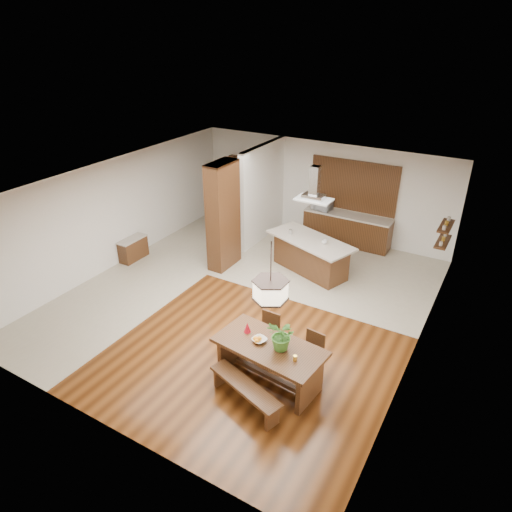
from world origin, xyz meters
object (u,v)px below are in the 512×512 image
Objects in this scene: hallway_console at (133,249)px; island_cup at (324,242)px; dining_chair_right at (310,355)px; kitchen_island at (310,255)px; dining_table at (269,355)px; foliage_plant at (282,336)px; range_hood at (315,183)px; dining_bench at (245,394)px; dining_chair_left at (266,335)px; fruit_bowl at (259,340)px; microwave at (322,204)px; pendant_lantern at (271,277)px.

hallway_console is 6.60× the size of island_cup.
dining_chair_right is 4.05m from kitchen_island.
dining_table is at bearing -22.94° from hallway_console.
foliage_plant is 0.65× the size of range_hood.
dining_table reaches higher than hallway_console.
dining_chair_left reaches higher than dining_bench.
hallway_console is at bearing 156.30° from fruit_bowl.
microwave is (-2.26, 5.81, 0.66)m from dining_chair_right.
dining_chair_left is at bearing -69.19° from microwave.
dining_chair_right is 6.67× the size of island_cup.
microwave reaches higher than dining_chair_right.
dining_table is 6.60m from microwave.
kitchen_island is at bearing 101.44° from dining_bench.
microwave is at bearing 117.85° from dining_chair_right.
dining_chair_left is 1.01× the size of range_hood.
pendant_lantern is (-0.00, 0.00, 1.63)m from dining_table.
kitchen_island is at bearing 101.45° from dining_chair_left.
hallway_console is at bearing -158.01° from range_hood.
microwave is at bearing 102.80° from dining_bench.
microwave is at bearing 44.85° from hallway_console.
dining_table is at bearing -63.43° from pendant_lantern.
hallway_console is at bearing -160.90° from island_cup.
dining_bench is 1.72× the size of dining_chair_left.
hallway_console is 0.42× the size of dining_table.
dining_bench is (-0.08, -0.72, -0.39)m from dining_table.
hallway_console is at bearing 157.06° from pendant_lantern.
range_hood is at bearing 163.73° from island_cup.
range_hood is (-0.87, 4.25, 1.60)m from fruit_bowl.
dining_bench is 2.72× the size of microwave.
range_hood is (-1.09, 4.25, 0.22)m from pendant_lantern.
pendant_lantern is 0.51× the size of kitchen_island.
dining_table is (5.67, -2.40, 0.30)m from hallway_console.
range_hood reaches higher than dining_chair_left.
microwave is (-1.02, 2.23, 0.09)m from island_cup.
microwave reaches higher than fruit_bowl.
dining_table is at bearing -176.42° from foliage_plant.
range_hood is at bearing 101.63° from fruit_bowl.
dining_chair_right is 1.52× the size of foliage_plant.
range_hood reaches higher than kitchen_island.
dining_chair_right reaches higher than dining_table.
foliage_plant is 4.48m from kitchen_island.
foliage_plant is 0.23× the size of kitchen_island.
dining_bench is 7.31m from microwave.
dining_chair_left is 5.87m from microwave.
dining_chair_left is 3.52m from island_cup.
range_hood is 1.56× the size of microwave.
fruit_bowl reaches higher than dining_bench.
pendant_lantern is (-0.57, -0.55, 1.80)m from dining_chair_right.
pendant_lantern is at bearing -80.72° from island_cup.
kitchen_island is (-1.01, 4.97, 0.28)m from dining_bench.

